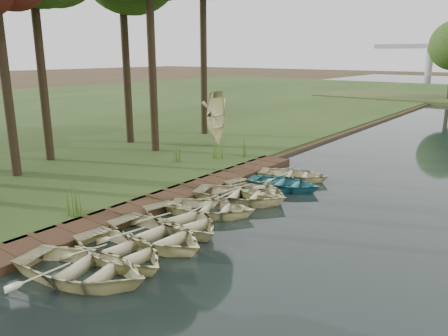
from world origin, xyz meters
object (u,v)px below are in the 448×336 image
Objects in this scene: rowboat_1 at (119,248)px; rowboat_2 at (156,231)px; boardwalk at (177,196)px; rowboat_0 at (82,265)px; stored_rowboat at (217,140)px.

rowboat_2 is (-0.02, 1.46, 0.02)m from rowboat_1.
rowboat_0 is at bearing -67.54° from boardwalk.
rowboat_0 is at bearing -173.93° from rowboat_2.
boardwalk is 4.17× the size of rowboat_2.
rowboat_1 reaches higher than boardwalk.
rowboat_1 is at bearing -10.91° from rowboat_0.
rowboat_2 is 14.06m from stored_rowboat.
rowboat_0 is (2.67, -6.45, 0.30)m from boardwalk.
stored_rowboat reaches higher than boardwalk.
rowboat_2 is (-0.13, 2.80, -0.01)m from rowboat_0.
rowboat_0 is 2.80m from rowboat_2.
rowboat_2 reaches higher than rowboat_1.
boardwalk is 4.46m from rowboat_2.
rowboat_1 is 1.07× the size of stored_rowboat.
rowboat_1 is at bearing -175.54° from rowboat_2.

